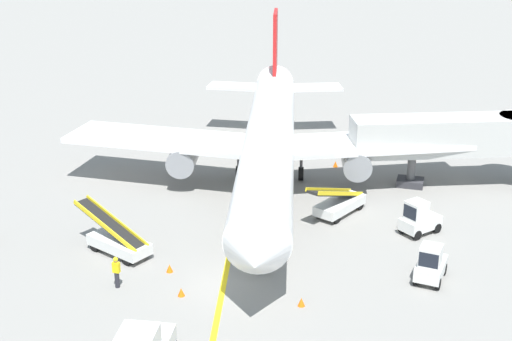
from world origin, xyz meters
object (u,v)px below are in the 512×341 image
(safety_cone_nose_left, at_px, (181,292))
(safety_cone_wingtip_left, at_px, (425,207))
(airliner, at_px, (269,140))
(baggage_tug_near_wing, at_px, (419,219))
(safety_cone_wingtip_right, at_px, (335,164))
(safety_cone_tail_area, at_px, (170,268))
(belt_loader_aft_hold, at_px, (339,203))
(ground_crew_marshaller, at_px, (116,271))
(baggage_tug_by_cargo_door, at_px, (431,265))
(jet_bridge, at_px, (459,136))
(safety_cone_nose_right, at_px, (301,302))
(belt_loader_forward_hold, at_px, (118,240))

(safety_cone_nose_left, bearing_deg, safety_cone_wingtip_left, 52.50)
(airliner, xyz_separation_m, baggage_tug_near_wing, (10.38, -4.53, -2.49))
(safety_cone_wingtip_right, bearing_deg, safety_cone_tail_area, -106.48)
(belt_loader_aft_hold, relative_size, safety_cone_wingtip_left, 11.58)
(baggage_tug_near_wing, xyz_separation_m, safety_cone_wingtip_left, (0.19, 3.52, -0.71))
(airliner, bearing_deg, belt_loader_aft_hold, -30.16)
(belt_loader_aft_hold, distance_m, ground_crew_marshaller, 15.14)
(safety_cone_wingtip_right, bearing_deg, baggage_tug_by_cargo_door, -63.23)
(safety_cone_wingtip_left, bearing_deg, jet_bridge, 72.62)
(airliner, height_order, safety_cone_wingtip_left, airliner)
(belt_loader_aft_hold, bearing_deg, safety_cone_wingtip_right, 101.79)
(safety_cone_tail_area, bearing_deg, belt_loader_aft_hold, 54.04)
(baggage_tug_near_wing, bearing_deg, airliner, 156.39)
(safety_cone_nose_left, xyz_separation_m, safety_cone_nose_right, (5.90, 0.79, 0.00))
(baggage_tug_by_cargo_door, height_order, safety_cone_wingtip_right, baggage_tug_by_cargo_door)
(jet_bridge, distance_m, safety_cone_nose_left, 23.24)
(baggage_tug_near_wing, bearing_deg, ground_crew_marshaller, -142.66)
(baggage_tug_by_cargo_door, distance_m, safety_cone_wingtip_left, 9.11)
(safety_cone_nose_right, height_order, safety_cone_tail_area, same)
(jet_bridge, distance_m, belt_loader_forward_hold, 23.96)
(safety_cone_wingtip_right, height_order, safety_cone_tail_area, same)
(airliner, bearing_deg, baggage_tug_by_cargo_door, -41.47)
(baggage_tug_by_cargo_door, bearing_deg, belt_loader_forward_hold, -173.88)
(ground_crew_marshaller, distance_m, safety_cone_wingtip_left, 20.15)
(baggage_tug_near_wing, distance_m, safety_cone_nose_right, 10.91)
(baggage_tug_near_wing, relative_size, belt_loader_forward_hold, 0.52)
(baggage_tug_by_cargo_door, xyz_separation_m, safety_cone_wingtip_right, (-7.74, 15.35, -0.71))
(safety_cone_tail_area, bearing_deg, safety_cone_nose_right, -9.96)
(belt_loader_aft_hold, bearing_deg, safety_cone_wingtip_left, 22.36)
(safety_cone_wingtip_right, bearing_deg, safety_cone_wingtip_left, -42.29)
(belt_loader_aft_hold, xyz_separation_m, safety_cone_wingtip_right, (-1.76, 8.43, -0.56))
(airliner, distance_m, safety_cone_wingtip_right, 7.17)
(safety_cone_nose_right, bearing_deg, airliner, 111.45)
(jet_bridge, xyz_separation_m, safety_cone_nose_right, (-6.56, -18.54, -3.32))
(ground_crew_marshaller, xyz_separation_m, safety_cone_wingtip_left, (14.24, 14.24, -0.69))
(ground_crew_marshaller, relative_size, safety_cone_nose_left, 3.86)
(jet_bridge, bearing_deg, baggage_tug_near_wing, -101.76)
(belt_loader_forward_hold, relative_size, safety_cone_wingtip_left, 11.62)
(ground_crew_marshaller, bearing_deg, belt_loader_aft_hold, 53.18)
(safety_cone_nose_left, distance_m, safety_cone_nose_right, 5.95)
(safety_cone_wingtip_left, bearing_deg, ground_crew_marshaller, -134.99)
(belt_loader_aft_hold, distance_m, safety_cone_wingtip_left, 5.61)
(baggage_tug_by_cargo_door, relative_size, safety_cone_nose_left, 5.80)
(safety_cone_nose_left, relative_size, safety_cone_wingtip_left, 1.00)
(belt_loader_forward_hold, bearing_deg, belt_loader_aft_hold, 39.01)
(belt_loader_forward_hold, relative_size, safety_cone_wingtip_right, 11.62)
(airliner, distance_m, belt_loader_aft_hold, 6.78)
(belt_loader_aft_hold, xyz_separation_m, safety_cone_nose_left, (-5.66, -11.99, -0.56))
(baggage_tug_by_cargo_door, bearing_deg, safety_cone_wingtip_left, 95.18)
(safety_cone_wingtip_right, bearing_deg, safety_cone_nose_left, -100.82)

